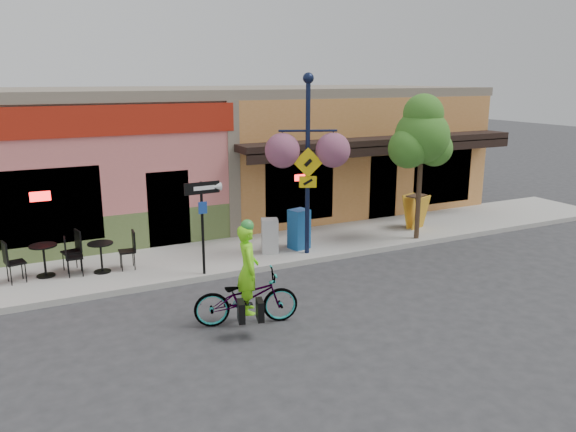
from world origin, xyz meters
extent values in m
plane|color=#2D2D30|center=(0.00, 0.00, 0.00)|extent=(90.00, 90.00, 0.00)
cube|color=#9E9B93|center=(0.00, 2.00, 0.07)|extent=(24.00, 3.00, 0.15)
cube|color=#A8A59E|center=(0.00, 0.55, 0.07)|extent=(24.00, 0.12, 0.15)
imported|color=maroon|center=(-2.93, -2.17, 0.55)|extent=(2.21, 1.25, 1.10)
imported|color=#82FF1A|center=(-2.88, -2.17, 0.90)|extent=(0.59, 0.75, 1.81)
camera|label=1|loc=(-6.87, -11.97, 4.85)|focal=35.00mm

